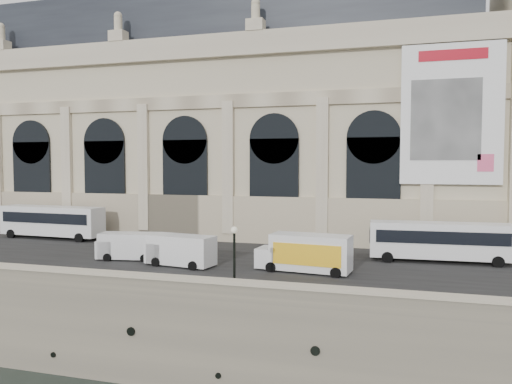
{
  "coord_description": "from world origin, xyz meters",
  "views": [
    {
      "loc": [
        18.6,
        -28.15,
        14.46
      ],
      "look_at": [
        4.01,
        22.0,
        11.44
      ],
      "focal_mm": 35.0,
      "sensor_mm": 36.0,
      "label": 1
    }
  ],
  "objects_px": {
    "box_truck": "(305,253)",
    "bus_right": "(440,240)",
    "van_c": "(126,246)",
    "bus_left": "(52,221)",
    "lamp_right": "(234,260)",
    "van_b": "(178,250)"
  },
  "relations": [
    {
      "from": "bus_right",
      "to": "lamp_right",
      "type": "distance_m",
      "value": 19.77
    },
    {
      "from": "bus_left",
      "to": "van_c",
      "type": "bearing_deg",
      "value": -30.53
    },
    {
      "from": "box_truck",
      "to": "lamp_right",
      "type": "bearing_deg",
      "value": -113.35
    },
    {
      "from": "bus_right",
      "to": "van_c",
      "type": "height_order",
      "value": "bus_right"
    },
    {
      "from": "van_b",
      "to": "van_c",
      "type": "distance_m",
      "value": 5.57
    },
    {
      "from": "bus_left",
      "to": "bus_right",
      "type": "relative_size",
      "value": 1.07
    },
    {
      "from": "van_b",
      "to": "van_c",
      "type": "bearing_deg",
      "value": 168.33
    },
    {
      "from": "bus_left",
      "to": "lamp_right",
      "type": "relative_size",
      "value": 2.85
    },
    {
      "from": "van_b",
      "to": "lamp_right",
      "type": "bearing_deg",
      "value": -43.61
    },
    {
      "from": "van_c",
      "to": "lamp_right",
      "type": "bearing_deg",
      "value": -32.3
    },
    {
      "from": "bus_left",
      "to": "box_truck",
      "type": "distance_m",
      "value": 31.68
    },
    {
      "from": "van_c",
      "to": "box_truck",
      "type": "bearing_deg",
      "value": -1.71
    },
    {
      "from": "van_c",
      "to": "box_truck",
      "type": "xyz_separation_m",
      "value": [
        15.98,
        -0.48,
        0.27
      ]
    },
    {
      "from": "bus_left",
      "to": "box_truck",
      "type": "height_order",
      "value": "bus_left"
    },
    {
      "from": "van_c",
      "to": "box_truck",
      "type": "relative_size",
      "value": 0.74
    },
    {
      "from": "bus_left",
      "to": "bus_right",
      "type": "xyz_separation_m",
      "value": [
        40.65,
        -2.13,
        -0.13
      ]
    },
    {
      "from": "van_c",
      "to": "box_truck",
      "type": "height_order",
      "value": "box_truck"
    },
    {
      "from": "bus_left",
      "to": "van_c",
      "type": "distance_m",
      "value": 16.74
    },
    {
      "from": "bus_right",
      "to": "van_b",
      "type": "relative_size",
      "value": 1.94
    },
    {
      "from": "box_truck",
      "to": "bus_right",
      "type": "bearing_deg",
      "value": 33.63
    },
    {
      "from": "bus_right",
      "to": "van_b",
      "type": "height_order",
      "value": "bus_right"
    },
    {
      "from": "bus_right",
      "to": "van_c",
      "type": "distance_m",
      "value": 27.02
    }
  ]
}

